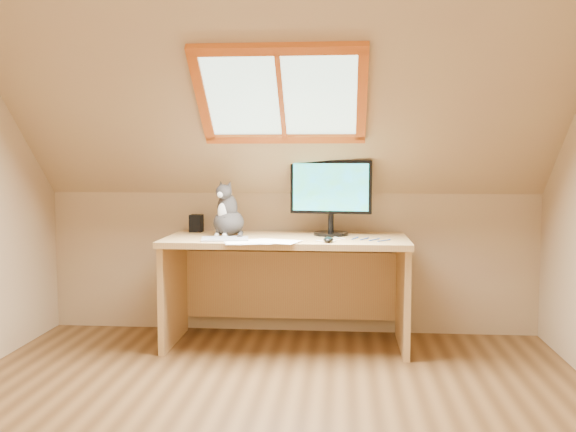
# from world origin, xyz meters

# --- Properties ---
(ground) EXTENTS (3.50, 3.50, 0.00)m
(ground) POSITION_xyz_m (0.00, 0.00, 0.00)
(ground) COLOR brown
(ground) RESTS_ON ground
(room_shell) EXTENTS (3.52, 3.52, 2.41)m
(room_shell) POSITION_xyz_m (0.00, -0.09, 1.43)
(room_shell) COLOR tan
(room_shell) RESTS_ON ground
(desk) EXTENTS (1.60, 0.70, 0.73)m
(desk) POSITION_xyz_m (0.00, 1.45, 0.51)
(desk) COLOR tan
(desk) RESTS_ON ground
(monitor) EXTENTS (0.55, 0.23, 0.51)m
(monitor) POSITION_xyz_m (0.29, 1.51, 1.02)
(monitor) COLOR black
(monitor) RESTS_ON desk
(cat) EXTENTS (0.28, 0.31, 0.38)m
(cat) POSITION_xyz_m (-0.39, 1.41, 0.86)
(cat) COLOR #3A3533
(cat) RESTS_ON desk
(desk_speaker) EXTENTS (0.09, 0.09, 0.12)m
(desk_speaker) POSITION_xyz_m (-0.66, 1.63, 0.79)
(desk_speaker) COLOR black
(desk_speaker) RESTS_ON desk
(graphics_tablet) EXTENTS (0.33, 0.26, 0.01)m
(graphics_tablet) POSITION_xyz_m (-0.38, 1.19, 0.73)
(graphics_tablet) COLOR #B2B2B7
(graphics_tablet) RESTS_ON desk
(mouse) EXTENTS (0.06, 0.11, 0.04)m
(mouse) POSITION_xyz_m (0.28, 1.13, 0.75)
(mouse) COLOR black
(mouse) RESTS_ON desk
(papers) EXTENTS (0.35, 0.30, 0.01)m
(papers) POSITION_xyz_m (-0.13, 1.12, 0.73)
(papers) COLOR white
(papers) RESTS_ON desk
(cables) EXTENTS (0.51, 0.26, 0.01)m
(cables) POSITION_xyz_m (0.45, 1.26, 0.73)
(cables) COLOR silver
(cables) RESTS_ON desk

